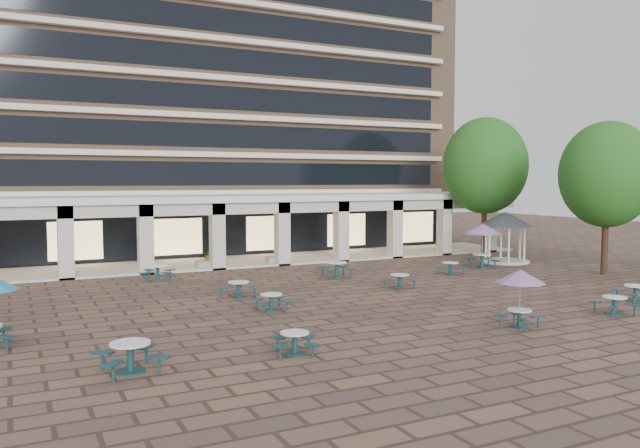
{
  "coord_description": "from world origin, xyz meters",
  "views": [
    {
      "loc": [
        -13.2,
        -23.6,
        5.33
      ],
      "look_at": [
        0.08,
        3.0,
        3.25
      ],
      "focal_mm": 35.0,
      "sensor_mm": 36.0,
      "label": 1
    }
  ],
  "objects_px": {
    "picnic_table_0": "(130,354)",
    "planter_left": "(208,261)",
    "picnic_table_1": "(295,341)",
    "picnic_table_3": "(635,292)",
    "planter_right": "(278,258)",
    "gazebo": "(505,225)"
  },
  "relations": [
    {
      "from": "picnic_table_0",
      "to": "planter_left",
      "type": "height_order",
      "value": "planter_left"
    },
    {
      "from": "picnic_table_1",
      "to": "picnic_table_3",
      "type": "relative_size",
      "value": 0.99
    },
    {
      "from": "picnic_table_0",
      "to": "picnic_table_3",
      "type": "bearing_deg",
      "value": -3.59
    },
    {
      "from": "picnic_table_0",
      "to": "planter_left",
      "type": "distance_m",
      "value": 20.47
    },
    {
      "from": "planter_right",
      "to": "picnic_table_0",
      "type": "bearing_deg",
      "value": -123.15
    },
    {
      "from": "picnic_table_3",
      "to": "picnic_table_1",
      "type": "bearing_deg",
      "value": -163.99
    },
    {
      "from": "picnic_table_1",
      "to": "planter_left",
      "type": "bearing_deg",
      "value": 99.85
    },
    {
      "from": "picnic_table_3",
      "to": "gazebo",
      "type": "height_order",
      "value": "gazebo"
    },
    {
      "from": "picnic_table_0",
      "to": "picnic_table_3",
      "type": "distance_m",
      "value": 21.78
    },
    {
      "from": "picnic_table_1",
      "to": "planter_left",
      "type": "relative_size",
      "value": 1.2
    },
    {
      "from": "picnic_table_3",
      "to": "planter_left",
      "type": "bearing_deg",
      "value": 140.23
    },
    {
      "from": "picnic_table_1",
      "to": "picnic_table_3",
      "type": "bearing_deg",
      "value": 21.59
    },
    {
      "from": "picnic_table_1",
      "to": "picnic_table_3",
      "type": "xyz_separation_m",
      "value": [
        16.92,
        0.91,
        0.02
      ]
    },
    {
      "from": "picnic_table_1",
      "to": "planter_left",
      "type": "height_order",
      "value": "planter_left"
    },
    {
      "from": "planter_left",
      "to": "planter_right",
      "type": "bearing_deg",
      "value": -0.0
    },
    {
      "from": "picnic_table_1",
      "to": "planter_right",
      "type": "relative_size",
      "value": 1.2
    },
    {
      "from": "planter_right",
      "to": "planter_left",
      "type": "bearing_deg",
      "value": 180.0
    },
    {
      "from": "picnic_table_0",
      "to": "planter_right",
      "type": "height_order",
      "value": "planter_right"
    },
    {
      "from": "picnic_table_1",
      "to": "gazebo",
      "type": "distance_m",
      "value": 25.14
    },
    {
      "from": "picnic_table_0",
      "to": "picnic_table_1",
      "type": "relative_size",
      "value": 1.12
    },
    {
      "from": "gazebo",
      "to": "planter_left",
      "type": "height_order",
      "value": "gazebo"
    },
    {
      "from": "picnic_table_3",
      "to": "planter_right",
      "type": "bearing_deg",
      "value": 130.1
    }
  ]
}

